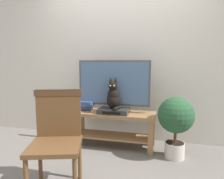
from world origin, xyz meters
name	(u,v)px	position (x,y,z in m)	size (l,w,h in m)	color
ground_plane	(107,161)	(0.00, 0.00, 0.00)	(12.00, 12.00, 0.00)	slate
back_wall	(123,50)	(0.00, 0.90, 1.40)	(7.00, 0.12, 2.80)	silver
tv_stand	(113,122)	(-0.05, 0.46, 0.35)	(1.20, 0.42, 0.50)	olive
tv	(114,84)	(-0.05, 0.52, 0.90)	(1.04, 0.20, 0.74)	#4C4C51
media_box	(114,111)	(-0.02, 0.41, 0.54)	(0.42, 0.30, 0.07)	#2D2D30
cat	(114,97)	(-0.02, 0.40, 0.74)	(0.20, 0.29, 0.44)	black
wooden_chair	(57,133)	(-0.33, -0.62, 0.54)	(0.58, 0.58, 0.94)	brown
book_stack	(86,105)	(-0.47, 0.50, 0.58)	(0.26, 0.22, 0.13)	#33477A
potted_plant	(176,119)	(0.81, 0.30, 0.50)	(0.45, 0.45, 0.79)	beige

